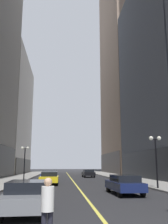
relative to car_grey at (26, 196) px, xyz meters
The scene contains 13 objects.
ground_plane 28.30m from the car_grey, 83.83° to the left, with size 200.00×200.00×0.00m, color #262628.
sidewalk_left 28.62m from the car_grey, 100.49° to the left, with size 4.50×78.00×0.15m, color gray.
sidewalk_right 30.32m from the car_grey, 68.13° to the left, with size 4.50×78.00×0.15m, color gray.
lane_centre_stripe 28.30m from the car_grey, 83.83° to the left, with size 0.16×70.00×0.01m, color #E5D64C.
building_right_far 68.03m from the car_grey, 68.18° to the left, with size 15.64×26.00×75.12m.
car_grey is the anchor object (origin of this frame).
car_navy 8.87m from the car_grey, 48.63° to the left, with size 1.92×4.73×1.32m.
car_yellow 16.40m from the car_grey, 89.03° to the left, with size 1.85×4.66×1.32m.
car_blue 23.52m from the car_grey, 90.05° to the left, with size 2.11×4.51×1.32m.
car_black 33.16m from the car_grey, 79.45° to the left, with size 1.95×4.27×1.32m.
pedestrian_in_white_shirt 4.58m from the car_grey, 75.86° to the right, with size 0.38×0.38×1.66m.
street_lamp_left_far 24.01m from the car_grey, 98.09° to the left, with size 1.06×0.36×4.43m.
street_lamp_right_mid 13.84m from the car_grey, 46.06° to the left, with size 1.06×0.36×4.43m.
Camera 1 is at (-1.59, -4.70, 1.99)m, focal length 41.26 mm.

